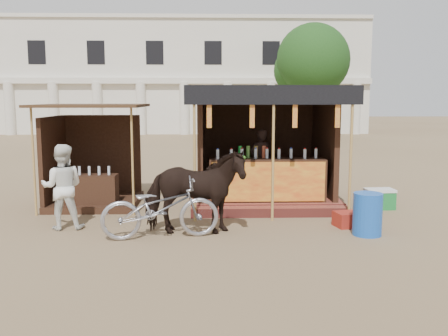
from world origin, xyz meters
TOP-DOWN VIEW (x-y plane):
  - ground at (0.00, 0.00)m, footprint 120.00×120.00m
  - main_stall at (1.00, 3.36)m, footprint 3.60×3.61m
  - secondary_stall at (-3.17, 3.24)m, footprint 2.40×2.40m
  - cow at (-0.58, 0.56)m, footprint 1.90×0.89m
  - motorbike at (-1.19, 0.31)m, footprint 2.22×1.10m
  - bystander at (-3.14, 1.03)m, footprint 0.86×0.70m
  - blue_barrel at (2.62, 0.41)m, footprint 0.63×0.63m
  - red_crate at (2.41, 1.01)m, footprint 0.52×0.51m
  - cooler at (3.60, 2.60)m, footprint 0.67×0.48m
  - background_building at (-2.00, 29.94)m, footprint 26.00×7.45m
  - tree at (5.81, 22.14)m, footprint 4.50×4.40m

SIDE VIEW (x-z plane):
  - ground at x=0.00m, z-range 0.00..0.00m
  - red_crate at x=2.41m, z-range 0.00..0.29m
  - cooler at x=3.60m, z-range 0.00..0.46m
  - blue_barrel at x=2.62m, z-range 0.00..0.79m
  - motorbike at x=-1.19m, z-range 0.00..1.12m
  - cow at x=-0.58m, z-range 0.00..1.59m
  - bystander at x=-3.14m, z-range 0.00..1.65m
  - secondary_stall at x=-3.17m, z-range -0.34..2.04m
  - main_stall at x=1.00m, z-range -0.37..2.41m
  - background_building at x=-2.00m, z-range -0.11..8.07m
  - tree at x=5.81m, z-range 1.13..8.13m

